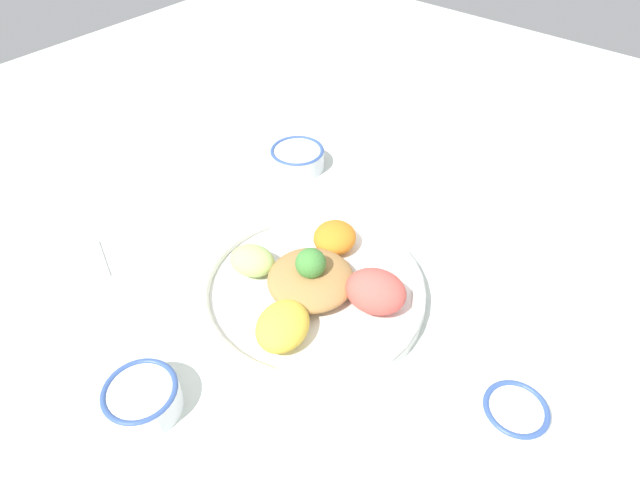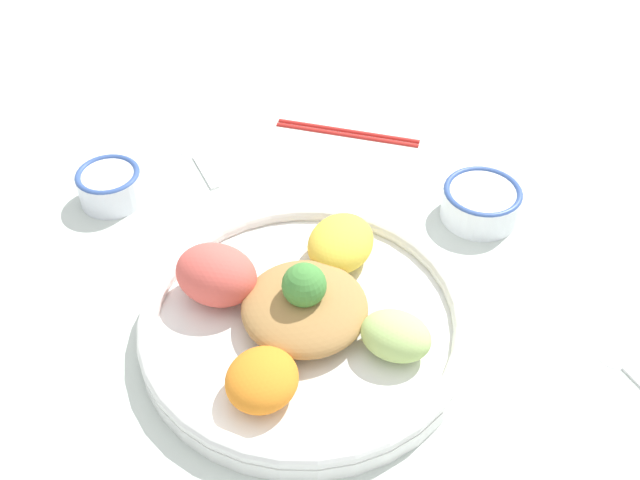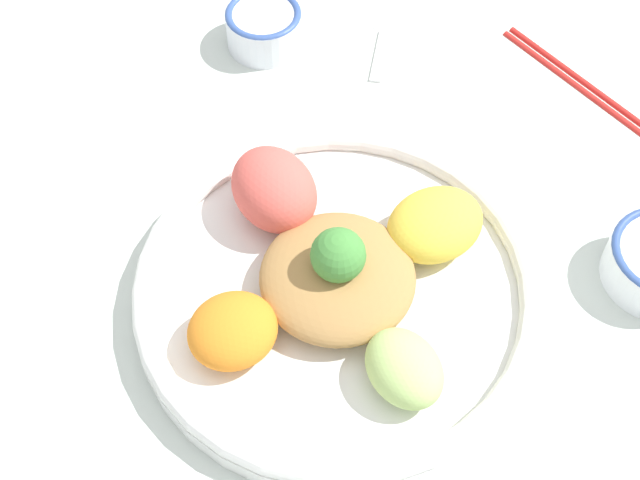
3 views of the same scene
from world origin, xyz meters
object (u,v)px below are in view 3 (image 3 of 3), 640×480
object	(u,v)px
salad_platter	(337,283)
sauce_bowl_red	(264,26)
chopsticks_pair_near	(581,82)
serving_spoon_extra	(385,33)

from	to	relation	value
salad_platter	sauce_bowl_red	world-z (taller)	salad_platter
salad_platter	chopsticks_pair_near	bearing A→B (deg)	121.34
sauce_bowl_red	serving_spoon_extra	world-z (taller)	sauce_bowl_red
sauce_bowl_red	serving_spoon_extra	size ratio (longest dim) A/B	0.71
sauce_bowl_red	chopsticks_pair_near	bearing A→B (deg)	65.69
chopsticks_pair_near	serving_spoon_extra	size ratio (longest dim) A/B	1.70
salad_platter	chopsticks_pair_near	xyz separation A→B (m)	(-0.19, 0.31, -0.02)
sauce_bowl_red	chopsticks_pair_near	distance (m)	0.33
sauce_bowl_red	chopsticks_pair_near	world-z (taller)	sauce_bowl_red
serving_spoon_extra	salad_platter	bearing A→B (deg)	0.74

